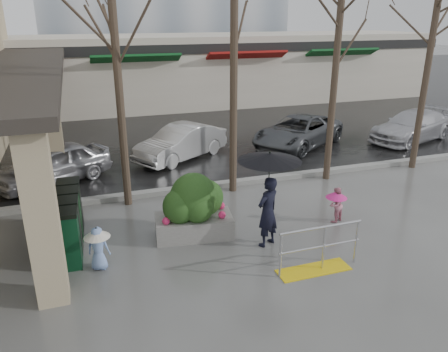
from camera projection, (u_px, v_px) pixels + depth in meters
ground at (237, 253)px, 9.97m from camera, size 120.00×120.00×0.00m
street_asphalt at (124, 95)px, 29.51m from camera, size 120.00×36.00×0.01m
curb at (192, 188)px, 13.50m from camera, size 120.00×0.30×0.15m
canopy_slab at (17, 63)px, 14.37m from camera, size 2.80×18.00×0.25m
pillar_front at (42, 216)px, 7.75m from camera, size 0.55×0.55×3.50m
pillar_back at (52, 130)px, 13.52m from camera, size 0.55×0.55×3.50m
storefront_row at (164, 70)px, 25.83m from camera, size 34.00×6.74×4.00m
handrail at (317, 254)px, 9.19m from camera, size 1.90×0.50×1.03m
tree_west at (113, 16)px, 10.80m from camera, size 3.20×3.20×6.80m
tree_midwest at (234, 10)px, 11.71m from camera, size 3.20×3.20×7.00m
tree_mideast at (339, 24)px, 12.84m from camera, size 3.20×3.20×6.50m
tree_east at (437, 5)px, 13.71m from camera, size 3.20×3.20×7.20m
woman at (269, 187)px, 9.84m from camera, size 1.44×1.44×2.31m
child_pink at (336, 202)px, 11.32m from camera, size 0.57×0.56×0.95m
child_blue at (98, 244)px, 9.17m from camera, size 0.55×0.55×0.98m
planter at (194, 207)px, 10.51m from camera, size 1.97×1.18×1.62m
news_boxes at (69, 221)px, 10.05m from camera, size 0.64×2.37×1.31m
car_a at (53, 164)px, 13.93m from camera, size 3.96×3.07×1.26m
car_b at (181, 143)px, 16.28m from camera, size 3.95×3.16×1.26m
car_c at (298, 131)px, 17.83m from camera, size 4.95×4.17×1.26m
car_d at (412, 126)px, 18.68m from camera, size 4.67×2.98×1.26m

